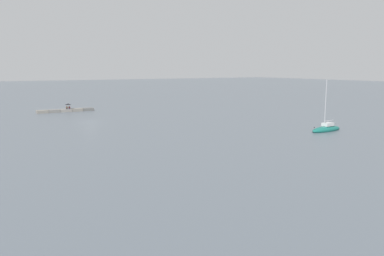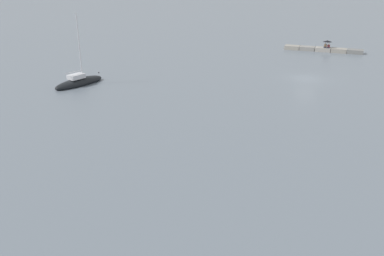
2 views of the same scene
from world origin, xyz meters
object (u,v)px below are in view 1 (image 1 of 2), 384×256
object	(u,v)px
person_seated_maroon_left	(69,108)
sailboat_teal_near	(326,129)
person_seated_brown_right	(67,108)
umbrella_open_black	(68,104)

from	to	relation	value
person_seated_maroon_left	sailboat_teal_near	size ratio (longest dim) A/B	0.08
person_seated_brown_right	umbrella_open_black	world-z (taller)	umbrella_open_black
person_seated_brown_right	person_seated_maroon_left	bearing A→B (deg)	172.53
person_seated_maroon_left	umbrella_open_black	bearing A→B (deg)	-19.17
person_seated_brown_right	umbrella_open_black	size ratio (longest dim) A/B	0.49
person_seated_maroon_left	sailboat_teal_near	distance (m)	58.49
person_seated_maroon_left	person_seated_brown_right	size ratio (longest dim) A/B	1.00
person_seated_maroon_left	sailboat_teal_near	bearing A→B (deg)	130.04
person_seated_maroon_left	person_seated_brown_right	xyz separation A→B (m)	(0.56, -0.17, 0.00)
person_seated_maroon_left	umbrella_open_black	xyz separation A→B (m)	(0.27, -0.14, 0.88)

